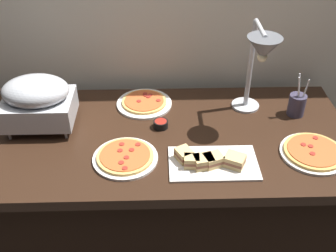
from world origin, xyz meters
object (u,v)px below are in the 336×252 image
Objects in this scene: pizza_plate_raised_stand at (313,152)px; utensil_holder at (297,105)px; chafing_dish at (37,100)px; heat_lamp at (260,55)px; pizza_plate_front at (125,157)px; pizza_plate_center at (144,103)px; sauce_cup_near at (161,124)px; sandwich_platter at (210,161)px.

pizza_plate_raised_stand is 1.25× the size of utensil_holder.
heat_lamp is (1.01, -0.01, 0.22)m from chafing_dish.
heat_lamp is 1.67× the size of pizza_plate_front.
sauce_cup_near is at bearing -67.73° from pizza_plate_center.
sandwich_platter is at bearing -53.85° from sauce_cup_near.
pizza_plate_raised_stand is (1.24, -0.25, -0.13)m from chafing_dish.
pizza_plate_raised_stand is at bearing 7.14° from sandwich_platter.
sandwich_platter is at bearing -7.61° from pizza_plate_front.
pizza_plate_center is at bearing 112.27° from sauce_cup_near.
heat_lamp is 1.66× the size of pizza_plate_center.
sauce_cup_near is (0.08, -0.20, 0.01)m from pizza_plate_center.
pizza_plate_center is 0.22m from sauce_cup_near.
heat_lamp is 0.56m from sauce_cup_near.
chafing_dish is 0.51m from pizza_plate_front.
pizza_plate_front is at bearing -156.95° from heat_lamp.
pizza_plate_center is 0.75× the size of sandwich_platter.
pizza_plate_front is at bearing -123.98° from sauce_cup_near.
chafing_dish is 0.58m from sauce_cup_near.
pizza_plate_center is (0.07, 0.43, -0.00)m from pizza_plate_front.
chafing_dish is 1.03m from heat_lamp.
heat_lamp is 1.63× the size of pizza_plate_raised_stand.
chafing_dish is 1.27m from pizza_plate_raised_stand.
pizza_plate_front is 1.22× the size of utensil_holder.
pizza_plate_raised_stand is at bearing -11.49° from chafing_dish.
chafing_dish is at bearing 177.16° from sauce_cup_near.
heat_lamp is 6.71× the size of sauce_cup_near.
sandwich_platter is at bearing -127.66° from heat_lamp.
sandwich_platter is 0.60m from utensil_holder.
sandwich_platter is (0.29, -0.48, 0.01)m from pizza_plate_center.
pizza_plate_front is at bearing -179.34° from pizza_plate_raised_stand.
pizza_plate_front is 0.98× the size of pizza_plate_raised_stand.
sauce_cup_near is (-0.67, 0.22, 0.01)m from pizza_plate_raised_stand.
utensil_holder is (0.01, 0.32, 0.05)m from pizza_plate_raised_stand.
sauce_cup_near is at bearing 161.52° from pizza_plate_raised_stand.
pizza_plate_center is at bearing 120.82° from sandwich_platter.
pizza_plate_front is 0.28m from sauce_cup_near.
utensil_holder is at bearing 88.79° from pizza_plate_raised_stand.
chafing_dish reaches higher than utensil_holder.
utensil_holder is at bearing -8.23° from pizza_plate_center.
pizza_plate_raised_stand is (0.23, -0.24, -0.35)m from heat_lamp.
heat_lamp is at bearing -163.18° from utensil_holder.
heat_lamp is at bearing 2.67° from sauce_cup_near.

